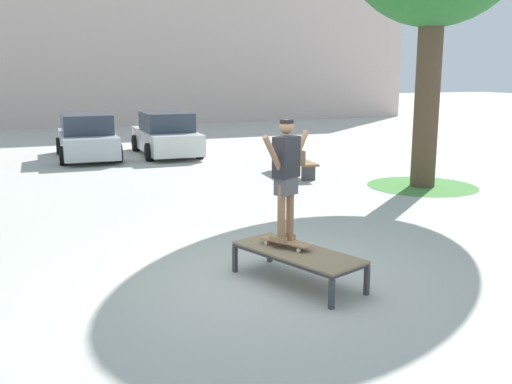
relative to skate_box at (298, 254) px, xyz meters
name	(u,v)px	position (x,y,z in m)	size (l,w,h in m)	color
ground_plane	(266,276)	(-0.30, 0.40, -0.41)	(120.00, 120.00, 0.00)	#B7B5AD
building_facade	(86,26)	(0.56, 27.37, 4.93)	(38.78, 4.00, 10.68)	beige
skate_box	(298,254)	(0.00, 0.00, 0.00)	(1.36, 2.05, 0.46)	#38383D
skateboard	(285,242)	(-0.08, 0.22, 0.12)	(0.56, 0.80, 0.09)	#9E754C
skater	(286,172)	(-0.08, 0.22, 1.12)	(0.92, 0.54, 1.69)	#8E6647
grass_patch_near_right	(422,186)	(6.06, 5.06, -0.41)	(2.77, 2.77, 0.01)	#47893D
car_silver	(87,138)	(-1.25, 13.39, 0.28)	(2.02, 4.25, 1.50)	#B7BABF
car_white	(166,135)	(1.41, 13.20, 0.28)	(2.00, 4.24, 1.50)	silver
park_bench	(294,159)	(3.78, 7.85, 0.03)	(0.69, 2.43, 0.83)	brown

